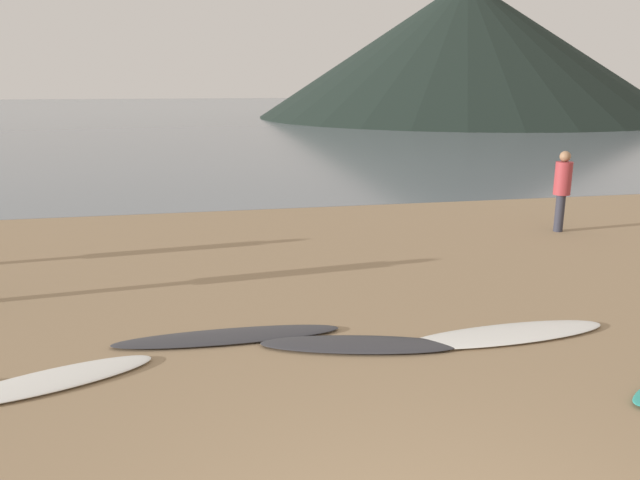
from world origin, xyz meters
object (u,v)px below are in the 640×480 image
Objects in this scene: surfboard_2 at (51,380)px; surfboard_3 at (228,336)px; person_1 at (562,185)px; surfboard_5 at (507,334)px; surfboard_4 at (359,344)px.

surfboard_2 and surfboard_3 have the same top height.
person_1 is (6.85, 4.06, 0.92)m from surfboard_3.
surfboard_3 is 3.31m from surfboard_5.
surfboard_4 is at bearing 174.66° from surfboard_5.
surfboard_3 is at bearing 2.27° from surfboard_2.
surfboard_5 is at bearing -18.45° from surfboard_2.
surfboard_2 is 1.96m from surfboard_3.
surfboard_4 is 1.80m from surfboard_5.
person_1 reaches higher than surfboard_5.
person_1 is (5.40, 4.59, 0.92)m from surfboard_4.
surfboard_3 is at bearing 166.22° from surfboard_5.
surfboard_4 reaches higher than surfboard_5.
surfboard_3 is 8.02m from person_1.
surfboard_4 reaches higher than surfboard_3.
surfboard_3 is 1.55m from surfboard_4.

